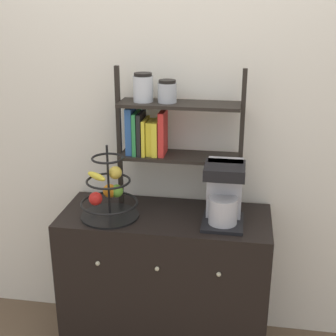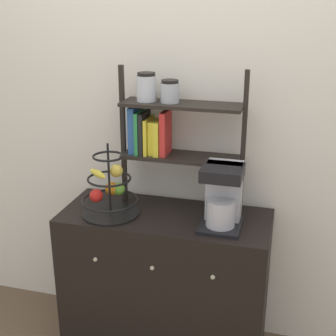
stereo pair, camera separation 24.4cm
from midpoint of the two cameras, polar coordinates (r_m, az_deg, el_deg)
wall_back at (r=2.66m, az=-1.99°, el=5.53°), size 7.00×0.05×2.60m
sideboard at (r=2.76m, az=-2.95°, el=-13.80°), size 1.14×0.49×0.85m
coffee_maker at (r=2.41m, az=3.98°, el=-3.13°), size 0.21×0.25×0.33m
fruit_stand at (r=2.53m, az=-10.01°, el=-3.16°), size 0.31×0.31×0.40m
shelf_hutch at (r=2.52m, az=-3.75°, el=5.26°), size 0.69×0.20×0.78m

